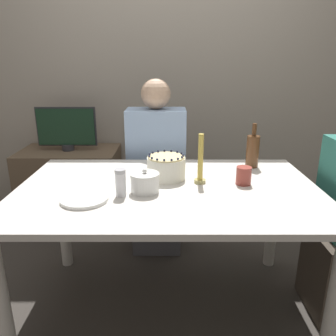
# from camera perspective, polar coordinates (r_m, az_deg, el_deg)

# --- Properties ---
(ground_plane) EXTENTS (12.00, 12.00, 0.00)m
(ground_plane) POSITION_cam_1_polar(r_m,az_deg,el_deg) (2.02, 0.29, -22.92)
(ground_plane) COLOR #3D3833
(wall_behind) EXTENTS (8.00, 0.05, 2.60)m
(wall_behind) POSITION_cam_1_polar(r_m,az_deg,el_deg) (2.93, 0.31, 17.57)
(wall_behind) COLOR #ADA393
(wall_behind) RESTS_ON ground_plane
(dining_table) EXTENTS (1.50, 0.95, 0.73)m
(dining_table) POSITION_cam_1_polar(r_m,az_deg,el_deg) (1.68, 0.32, -6.57)
(dining_table) COLOR beige
(dining_table) RESTS_ON ground_plane
(cake) EXTENTS (0.20, 0.20, 0.13)m
(cake) POSITION_cam_1_polar(r_m,az_deg,el_deg) (1.74, 0.00, 0.13)
(cake) COLOR white
(cake) RESTS_ON dining_table
(sugar_bowl) EXTENTS (0.14, 0.14, 0.12)m
(sugar_bowl) POSITION_cam_1_polar(r_m,az_deg,el_deg) (1.57, -3.72, -2.51)
(sugar_bowl) COLOR white
(sugar_bowl) RESTS_ON dining_table
(sugar_shaker) EXTENTS (0.05, 0.05, 0.13)m
(sugar_shaker) POSITION_cam_1_polar(r_m,az_deg,el_deg) (1.52, -7.92, -2.52)
(sugar_shaker) COLOR white
(sugar_shaker) RESTS_ON dining_table
(plate_stack) EXTENTS (0.21, 0.21, 0.02)m
(plate_stack) POSITION_cam_1_polar(r_m,az_deg,el_deg) (1.52, -14.00, -5.24)
(plate_stack) COLOR white
(plate_stack) RESTS_ON dining_table
(candle) EXTENTS (0.06, 0.06, 0.26)m
(candle) POSITION_cam_1_polar(r_m,az_deg,el_deg) (1.67, 5.99, 0.75)
(candle) COLOR tan
(candle) RESTS_ON dining_table
(bottle) EXTENTS (0.07, 0.07, 0.26)m
(bottle) POSITION_cam_1_polar(r_m,az_deg,el_deg) (1.98, 14.83, 2.94)
(bottle) COLOR brown
(bottle) RESTS_ON dining_table
(cup) EXTENTS (0.08, 0.08, 0.09)m
(cup) POSITION_cam_1_polar(r_m,az_deg,el_deg) (1.70, 13.36, -1.33)
(cup) COLOR #993D33
(cup) RESTS_ON dining_table
(person_man_blue_shirt) EXTENTS (0.40, 0.34, 1.22)m
(person_man_blue_shirt) POSITION_cam_1_polar(r_m,az_deg,el_deg) (2.34, -1.69, -1.78)
(person_man_blue_shirt) COLOR #595960
(person_man_blue_shirt) RESTS_ON ground_plane
(side_cabinet) EXTENTS (0.81, 0.49, 0.62)m
(side_cabinet) POSITION_cam_1_polar(r_m,az_deg,el_deg) (2.94, -16.12, -2.84)
(side_cabinet) COLOR brown
(side_cabinet) RESTS_ON ground_plane
(tv_monitor) EXTENTS (0.49, 0.10, 0.36)m
(tv_monitor) POSITION_cam_1_polar(r_m,az_deg,el_deg) (2.81, -16.98, 6.68)
(tv_monitor) COLOR #2D2D33
(tv_monitor) RESTS_ON side_cabinet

